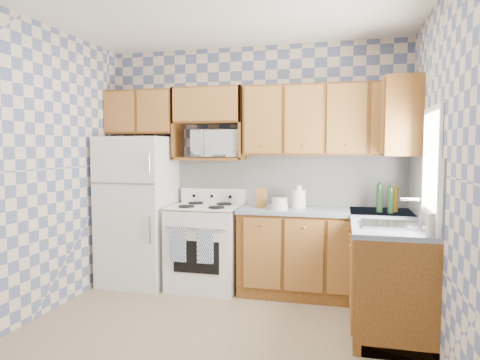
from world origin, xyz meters
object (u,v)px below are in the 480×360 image
object	(u,v)px
refrigerator	(138,211)
stove_body	(206,247)
microwave	(218,144)
electric_kettle	(299,199)

from	to	relation	value
refrigerator	stove_body	world-z (taller)	refrigerator
microwave	electric_kettle	bearing A→B (deg)	-14.83
refrigerator	microwave	world-z (taller)	microwave
stove_body	electric_kettle	bearing A→B (deg)	3.42
electric_kettle	stove_body	bearing A→B (deg)	-176.58
refrigerator	stove_body	bearing A→B (deg)	1.78
refrigerator	microwave	bearing A→B (deg)	12.90
refrigerator	electric_kettle	size ratio (longest dim) A/B	8.85
microwave	electric_kettle	size ratio (longest dim) A/B	2.92
refrigerator	electric_kettle	bearing A→B (deg)	2.69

